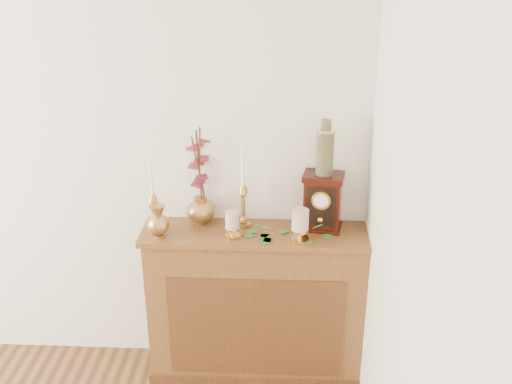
# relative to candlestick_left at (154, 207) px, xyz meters

# --- Properties ---
(console_shelf) EXTENTS (1.24, 0.34, 0.93)m
(console_shelf) POSITION_rel_candlestick_left_xyz_m (0.54, 0.04, -0.64)
(console_shelf) COLOR brown
(console_shelf) RESTS_ON ground
(candlestick_left) EXTENTS (0.08, 0.08, 0.46)m
(candlestick_left) POSITION_rel_candlestick_left_xyz_m (0.00, 0.00, 0.00)
(candlestick_left) COLOR #B29B47
(candlestick_left) RESTS_ON console_shelf
(candlestick_center) EXTENTS (0.08, 0.08, 0.50)m
(candlestick_center) POSITION_rel_candlestick_left_xyz_m (0.47, 0.09, 0.01)
(candlestick_center) COLOR #B29B47
(candlestick_center) RESTS_ON console_shelf
(bud_vase) EXTENTS (0.12, 0.12, 0.19)m
(bud_vase) POSITION_rel_candlestick_left_xyz_m (0.03, -0.06, -0.06)
(bud_vase) COLOR #B29B47
(bud_vase) RESTS_ON console_shelf
(ginger_jar) EXTENTS (0.23, 0.25, 0.57)m
(ginger_jar) POSITION_rel_candlestick_left_xyz_m (0.23, 0.17, 0.11)
(ginger_jar) COLOR #B29B47
(ginger_jar) RESTS_ON console_shelf
(pillar_candle_left) EXTENTS (0.08, 0.08, 0.16)m
(pillar_candle_left) POSITION_rel_candlestick_left_xyz_m (0.42, -0.04, -0.07)
(pillar_candle_left) COLOR gold
(pillar_candle_left) RESTS_ON console_shelf
(pillar_candle_right) EXTENTS (0.10, 0.10, 0.19)m
(pillar_candle_right) POSITION_rel_candlestick_left_xyz_m (0.77, -0.06, -0.05)
(pillar_candle_right) COLOR gold
(pillar_candle_right) RESTS_ON console_shelf
(ivy_garland) EXTENTS (0.48, 0.19, 0.08)m
(ivy_garland) POSITION_rel_candlestick_left_xyz_m (0.73, -0.00, -0.13)
(ivy_garland) COLOR #366A28
(ivy_garland) RESTS_ON console_shelf
(mantel_clock) EXTENTS (0.24, 0.18, 0.32)m
(mantel_clock) POSITION_rel_candlestick_left_xyz_m (0.89, 0.09, 0.01)
(mantel_clock) COLOR #350E0A
(mantel_clock) RESTS_ON console_shelf
(ceramic_vase) EXTENTS (0.09, 0.09, 0.29)m
(ceramic_vase) POSITION_rel_candlestick_left_xyz_m (0.89, 0.09, 0.30)
(ceramic_vase) COLOR #193325
(ceramic_vase) RESTS_ON mantel_clock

